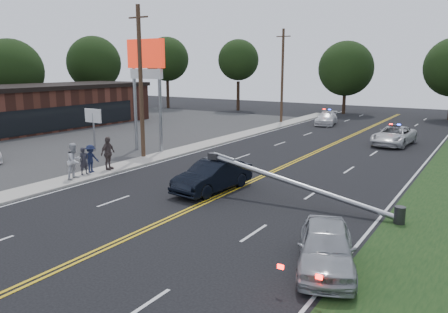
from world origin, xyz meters
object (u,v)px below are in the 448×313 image
Objects in this scene: fallen_streetlight at (307,187)px; emergency_b at (326,118)px; pylon_sign at (146,68)px; small_sign at (93,119)px; crashed_sedan at (213,176)px; bystander_a at (84,161)px; bystander_b at (74,161)px; waiting_sedan at (326,247)px; bystander_c at (91,159)px; bystander_d at (108,153)px; emergency_a at (394,136)px; utility_pole_far at (282,76)px; utility_pole_mid at (141,82)px.

emergency_b is at bearing 107.70° from fallen_streetlight.
emergency_b is at bearing 74.13° from pylon_sign.
small_sign reaches higher than crashed_sedan.
bystander_a is 0.95m from bystander_b.
small_sign is 0.73× the size of waiting_sedan.
bystander_c reaches higher than emergency_b.
bystander_b is (0.29, -0.88, 0.21)m from bystander_a.
pylon_sign reaches higher than crashed_sedan.
fallen_streetlight is 2.22× the size of waiting_sedan.
bystander_a is at bearing 3.47° from bystander_b.
fallen_streetlight is 6.06m from waiting_sedan.
emergency_b is 29.04m from bystander_a.
bystander_a reaches higher than emergency_b.
bystander_d reaches higher than bystander_c.
waiting_sedan is at bearing -33.11° from pylon_sign.
crashed_sedan reaches higher than emergency_b.
crashed_sedan is at bearing -84.01° from bystander_c.
emergency_a is (-2.82, 23.76, 0.02)m from waiting_sedan.
utility_pole_far is 5.07× the size of bystander_b.
crashed_sedan is (13.21, -4.09, -1.56)m from small_sign.
utility_pole_mid reaches higher than bystander_d.
pylon_sign is at bearing 29.74° from small_sign.
crashed_sedan reaches higher than emergency_a.
bystander_a is at bearing -172.86° from fallen_streetlight.
fallen_streetlight reaches higher than emergency_a.
utility_pole_mid is at bearing 163.36° from fallen_streetlight.
waiting_sedan is at bearing -115.65° from bystander_b.
waiting_sedan is at bearing -95.46° from bystander_a.
small_sign is at bearing -136.96° from emergency_a.
small_sign is 18.68m from fallen_streetlight.
emergency_b is at bearing 89.22° from waiting_sedan.
utility_pole_far is 6.41× the size of bystander_a.
emergency_a is 24.24m from bystander_b.
emergency_a is (-0.05, 18.37, -0.18)m from fallen_streetlight.
utility_pole_mid reaches higher than pylon_sign.
bystander_a is (1.98, -7.59, -5.10)m from pylon_sign.
bystander_c is at bearing 154.27° from bystander_d.
utility_pole_far reaches higher than bystander_b.
emergency_b is at bearing 13.84° from utility_pole_far.
bystander_c is (-0.07, 0.56, 0.03)m from bystander_a.
fallen_streetlight is 4.98m from crashed_sedan.
emergency_b is (-11.44, 32.55, -0.05)m from waiting_sedan.
bystander_b reaches higher than waiting_sedan.
utility_pole_far is 1.89× the size of emergency_a.
bystander_a is (0.68, -5.59, -4.18)m from utility_pole_mid.
bystander_b reaches higher than crashed_sedan.
emergency_a is (13.34, -7.63, -4.35)m from utility_pole_far.
utility_pole_far is (4.80, 22.00, 2.75)m from small_sign.
pylon_sign is at bearing 153.61° from crashed_sedan.
utility_pole_mid is 10.30m from crashed_sedan.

